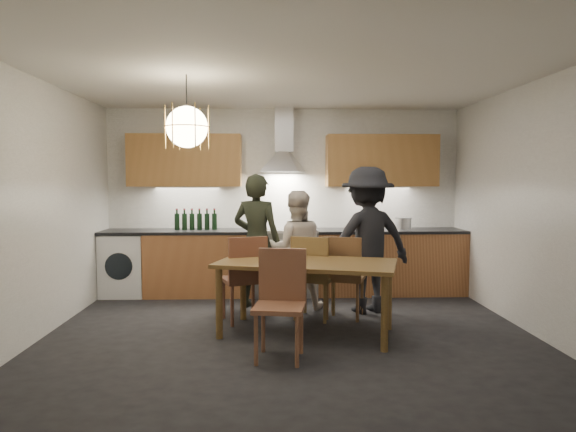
{
  "coord_description": "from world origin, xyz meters",
  "views": [
    {
      "loc": [
        -0.2,
        -5.13,
        1.59
      ],
      "look_at": [
        -0.0,
        0.4,
        1.2
      ],
      "focal_mm": 32.0,
      "sensor_mm": 36.0,
      "label": 1
    }
  ],
  "objects_px": {
    "person_left": "(257,241)",
    "person_mid": "(296,250)",
    "chair_front": "(281,296)",
    "person_right": "(367,240)",
    "dining_table": "(307,270)",
    "chair_back_left": "(245,273)",
    "mixing_bowl": "(360,227)",
    "stock_pot": "(403,224)",
    "wine_bottles": "(196,219)"
  },
  "relations": [
    {
      "from": "person_left",
      "to": "person_mid",
      "type": "bearing_deg",
      "value": -162.98
    },
    {
      "from": "chair_front",
      "to": "person_right",
      "type": "height_order",
      "value": "person_right"
    },
    {
      "from": "person_right",
      "to": "chair_front",
      "type": "bearing_deg",
      "value": 39.51
    },
    {
      "from": "person_mid",
      "to": "person_left",
      "type": "bearing_deg",
      "value": -3.65
    },
    {
      "from": "chair_front",
      "to": "person_left",
      "type": "xyz_separation_m",
      "value": [
        -0.26,
        1.78,
        0.28
      ]
    },
    {
      "from": "dining_table",
      "to": "person_right",
      "type": "distance_m",
      "value": 1.21
    },
    {
      "from": "chair_back_left",
      "to": "chair_front",
      "type": "relative_size",
      "value": 1.01
    },
    {
      "from": "dining_table",
      "to": "mixing_bowl",
      "type": "distance_m",
      "value": 1.99
    },
    {
      "from": "chair_back_left",
      "to": "person_mid",
      "type": "distance_m",
      "value": 0.91
    },
    {
      "from": "chair_back_left",
      "to": "person_mid",
      "type": "relative_size",
      "value": 0.67
    },
    {
      "from": "person_left",
      "to": "chair_front",
      "type": "bearing_deg",
      "value": 118.36
    },
    {
      "from": "stock_pot",
      "to": "wine_bottles",
      "type": "distance_m",
      "value": 2.89
    },
    {
      "from": "chair_back_left",
      "to": "person_mid",
      "type": "bearing_deg",
      "value": -151.97
    },
    {
      "from": "stock_pot",
      "to": "chair_front",
      "type": "bearing_deg",
      "value": -124.82
    },
    {
      "from": "dining_table",
      "to": "person_mid",
      "type": "relative_size",
      "value": 1.35
    },
    {
      "from": "stock_pot",
      "to": "wine_bottles",
      "type": "relative_size",
      "value": 0.38
    },
    {
      "from": "person_left",
      "to": "wine_bottles",
      "type": "distance_m",
      "value": 1.2
    },
    {
      "from": "chair_front",
      "to": "mixing_bowl",
      "type": "bearing_deg",
      "value": 74.2
    },
    {
      "from": "dining_table",
      "to": "person_left",
      "type": "bearing_deg",
      "value": 131.82
    },
    {
      "from": "chair_front",
      "to": "person_mid",
      "type": "bearing_deg",
      "value": 91.99
    },
    {
      "from": "chair_back_left",
      "to": "person_left",
      "type": "distance_m",
      "value": 0.75
    },
    {
      "from": "chair_back_left",
      "to": "person_right",
      "type": "bearing_deg",
      "value": 177.57
    },
    {
      "from": "person_left",
      "to": "stock_pot",
      "type": "distance_m",
      "value": 2.17
    },
    {
      "from": "person_mid",
      "to": "stock_pot",
      "type": "xyz_separation_m",
      "value": [
        1.54,
        0.79,
        0.25
      ]
    },
    {
      "from": "dining_table",
      "to": "person_left",
      "type": "height_order",
      "value": "person_left"
    },
    {
      "from": "chair_front",
      "to": "dining_table",
      "type": "bearing_deg",
      "value": 76.4
    },
    {
      "from": "mixing_bowl",
      "to": "stock_pot",
      "type": "height_order",
      "value": "stock_pot"
    },
    {
      "from": "person_left",
      "to": "wine_bottles",
      "type": "xyz_separation_m",
      "value": [
        -0.86,
        0.81,
        0.21
      ]
    },
    {
      "from": "person_right",
      "to": "mixing_bowl",
      "type": "bearing_deg",
      "value": -110.33
    },
    {
      "from": "wine_bottles",
      "to": "mixing_bowl",
      "type": "bearing_deg",
      "value": -3.65
    },
    {
      "from": "person_left",
      "to": "person_right",
      "type": "distance_m",
      "value": 1.35
    },
    {
      "from": "person_left",
      "to": "wine_bottles",
      "type": "relative_size",
      "value": 2.84
    },
    {
      "from": "dining_table",
      "to": "person_mid",
      "type": "xyz_separation_m",
      "value": [
        -0.06,
        1.09,
        0.06
      ]
    },
    {
      "from": "person_left",
      "to": "person_right",
      "type": "bearing_deg",
      "value": -169.64
    },
    {
      "from": "person_mid",
      "to": "chair_back_left",
      "type": "bearing_deg",
      "value": 47.61
    },
    {
      "from": "chair_back_left",
      "to": "chair_front",
      "type": "distance_m",
      "value": 1.15
    },
    {
      "from": "chair_front",
      "to": "stock_pot",
      "type": "relative_size",
      "value": 4.35
    },
    {
      "from": "chair_front",
      "to": "person_mid",
      "type": "distance_m",
      "value": 1.78
    },
    {
      "from": "dining_table",
      "to": "chair_back_left",
      "type": "xyz_separation_m",
      "value": [
        -0.65,
        0.43,
        -0.11
      ]
    },
    {
      "from": "stock_pot",
      "to": "person_mid",
      "type": "bearing_deg",
      "value": -152.95
    },
    {
      "from": "dining_table",
      "to": "person_mid",
      "type": "bearing_deg",
      "value": 108.94
    },
    {
      "from": "person_mid",
      "to": "wine_bottles",
      "type": "xyz_separation_m",
      "value": [
        -1.35,
        0.83,
        0.32
      ]
    },
    {
      "from": "dining_table",
      "to": "chair_front",
      "type": "distance_m",
      "value": 0.73
    },
    {
      "from": "wine_bottles",
      "to": "dining_table",
      "type": "bearing_deg",
      "value": -53.87
    },
    {
      "from": "chair_front",
      "to": "mixing_bowl",
      "type": "distance_m",
      "value": 2.72
    },
    {
      "from": "stock_pot",
      "to": "person_left",
      "type": "bearing_deg",
      "value": -159.38
    },
    {
      "from": "dining_table",
      "to": "person_right",
      "type": "height_order",
      "value": "person_right"
    },
    {
      "from": "stock_pot",
      "to": "mixing_bowl",
      "type": "bearing_deg",
      "value": -170.83
    },
    {
      "from": "chair_front",
      "to": "mixing_bowl",
      "type": "xyz_separation_m",
      "value": [
        1.14,
        2.44,
        0.39
      ]
    },
    {
      "from": "dining_table",
      "to": "chair_front",
      "type": "xyz_separation_m",
      "value": [
        -0.28,
        -0.66,
        -0.11
      ]
    }
  ]
}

